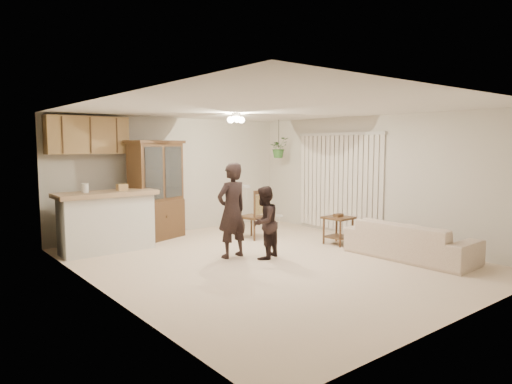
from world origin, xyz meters
TOP-DOWN VIEW (x-y plane):
  - floor at (0.00, 0.00)m, footprint 6.50×6.50m
  - ceiling at (0.00, 0.00)m, footprint 5.50×6.50m
  - wall_back at (0.00, 3.25)m, footprint 5.50×0.02m
  - wall_front at (0.00, -3.25)m, footprint 5.50×0.02m
  - wall_left at (-2.75, 0.00)m, footprint 0.02×6.50m
  - wall_right at (2.75, 0.00)m, footprint 0.02×6.50m
  - breakfast_bar at (-1.85, 2.35)m, footprint 1.60×0.55m
  - bar_top at (-1.85, 2.35)m, footprint 1.75×0.70m
  - upper_cabinets at (-1.90, 3.07)m, footprint 1.50×0.34m
  - vertical_blinds at (2.71, 0.90)m, footprint 0.06×2.30m
  - ceiling_fixture at (0.20, 1.20)m, footprint 0.36×0.36m
  - hanging_plant at (2.30, 2.40)m, footprint 0.43×0.37m
  - plant_cord at (2.30, 2.40)m, footprint 0.01×0.01m
  - sofa at (1.96, -1.35)m, footprint 0.81×1.90m
  - adult at (-0.34, 0.60)m, footprint 0.68×0.48m
  - child at (0.04, 0.20)m, footprint 0.80×0.73m
  - china_hutch at (-0.65, 2.78)m, footprint 1.36×0.88m
  - side_table at (1.86, 0.15)m, footprint 0.52×0.52m
  - chair_bar at (-2.20, 2.60)m, footprint 0.53×0.53m
  - chair_hutch_left at (-0.63, 2.88)m, footprint 0.66×0.66m
  - chair_hutch_right at (0.91, 1.61)m, footprint 0.54×0.54m
  - controller_adult at (-0.31, 0.23)m, footprint 0.05×0.14m
  - controller_child at (0.15, -0.07)m, footprint 0.07×0.11m

SIDE VIEW (x-z plane):
  - floor at x=0.00m, z-range 0.00..0.00m
  - side_table at x=1.86m, z-range -0.02..0.58m
  - chair_hutch_right at x=0.91m, z-range -0.22..0.79m
  - chair_bar at x=-2.20m, z-range -0.23..0.82m
  - chair_hutch_left at x=-0.63m, z-range -0.24..0.85m
  - sofa at x=1.96m, z-range 0.00..0.73m
  - breakfast_bar at x=-1.85m, z-range 0.00..1.00m
  - child at x=0.04m, z-range 0.00..1.35m
  - controller_child at x=0.15m, z-range 0.74..0.77m
  - adult at x=-0.34m, z-range 0.00..1.80m
  - china_hutch at x=-0.65m, z-range -0.01..1.99m
  - bar_top at x=-1.85m, z-range 1.01..1.09m
  - vertical_blinds at x=2.71m, z-range 0.05..2.15m
  - controller_adult at x=-0.31m, z-range 1.22..1.27m
  - wall_back at x=0.00m, z-range 0.00..2.50m
  - wall_front at x=0.00m, z-range 0.00..2.50m
  - wall_left at x=-2.75m, z-range 0.00..2.50m
  - wall_right at x=2.75m, z-range 0.00..2.50m
  - hanging_plant at x=2.30m, z-range 1.61..2.09m
  - upper_cabinets at x=-1.90m, z-range 1.75..2.45m
  - plant_cord at x=2.30m, z-range 1.85..2.50m
  - ceiling_fixture at x=0.20m, z-range 2.30..2.50m
  - ceiling at x=0.00m, z-range 2.49..2.51m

